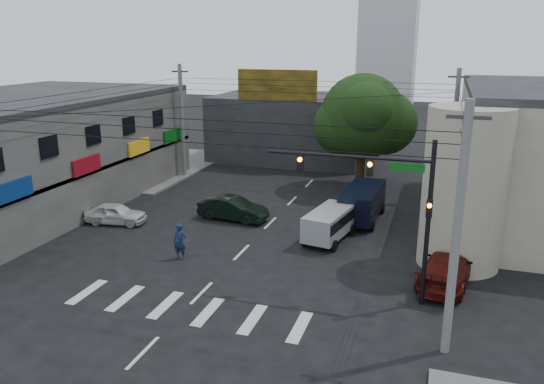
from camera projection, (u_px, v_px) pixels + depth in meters
The scene contains 17 objects.
ground at pixel (227, 267), 26.67m from camera, with size 160.00×160.00×0.00m, color black.
sidewalk_far_left at pixel (121, 164), 48.43m from camera, with size 16.00×16.00×0.15m, color #514F4C.
building_left at pixel (18, 153), 36.51m from camera, with size 14.00×24.00×7.00m, color #454340.
corner_column at pixel (464, 188), 25.97m from camera, with size 4.00×4.00×8.00m, color gray.
building_far at pixel (292, 127), 50.80m from camera, with size 14.00×10.00×6.00m, color #232326.
billboard at pixel (277, 85), 45.13m from camera, with size 7.00×0.30×2.60m, color olive.
street_tree at pixel (363, 117), 39.52m from camera, with size 6.40×6.40×8.70m.
traffic_gantry at pixel (389, 194), 22.10m from camera, with size 7.10×0.35×7.20m.
utility_pole_near_right at pixel (457, 234), 18.18m from camera, with size 0.32×0.32×9.20m, color #59595B.
utility_pole_far_left at pixel (182, 122), 43.13m from camera, with size 0.32×0.32×9.20m, color #59595B.
utility_pole_far_right at pixel (453, 135), 36.92m from camera, with size 0.32×0.32×9.20m, color #59595B.
dark_sedan at pixel (233, 209), 33.51m from camera, with size 4.57×1.99×1.46m, color black.
white_compact at pixel (116, 214), 32.85m from camera, with size 3.97×2.09×1.29m, color silver.
maroon_sedan at pixel (446, 269), 24.64m from camera, with size 3.00×5.51×1.52m, color #430C09.
silver_minivan at pixel (329, 225), 30.01m from camera, with size 2.43×4.39×1.78m, color #AAACB3, non-canonical shape.
navy_van at pixel (362, 204), 33.39m from camera, with size 2.29×5.39×2.12m, color black, non-canonical shape.
traffic_officer at pixel (180, 242), 27.40m from camera, with size 0.70×0.46×1.91m, color #122140.
Camera 1 is at (9.72, -22.70, 11.00)m, focal length 35.00 mm.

